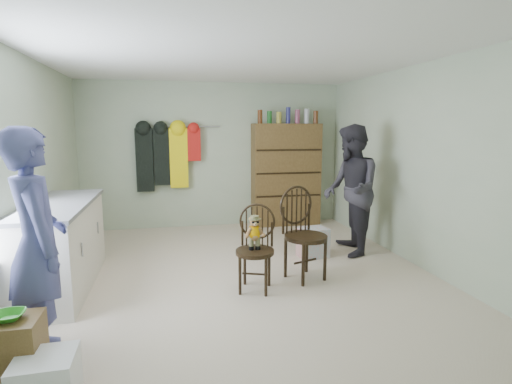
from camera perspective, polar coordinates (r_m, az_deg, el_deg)
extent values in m
plane|color=beige|center=(4.88, -2.42, -11.55)|extent=(5.00, 5.00, 0.00)
plane|color=#B3C0A0|center=(7.06, -5.95, 5.23)|extent=(4.50, 0.00, 4.50)
plane|color=#B3C0A0|center=(4.77, -30.28, 2.19)|extent=(0.00, 5.00, 5.00)
plane|color=#B3C0A0|center=(5.44, 21.58, 3.50)|extent=(0.00, 5.00, 5.00)
plane|color=white|center=(4.63, -2.64, 18.77)|extent=(5.00, 5.00, 0.00)
cube|color=silver|center=(4.83, -26.11, -7.12)|extent=(0.60, 1.80, 0.90)
cube|color=slate|center=(4.73, -26.50, -1.63)|extent=(0.64, 1.86, 0.04)
cylinder|color=#99999E|center=(4.31, -23.58, -7.57)|extent=(0.02, 0.02, 0.14)
cylinder|color=#99999E|center=(5.17, -21.65, -4.76)|extent=(0.02, 0.02, 0.14)
cube|color=brown|center=(3.21, -31.41, -19.43)|extent=(0.36, 0.31, 0.51)
imported|color=green|center=(3.10, -31.86, -14.83)|extent=(0.19, 0.19, 0.05)
cube|color=white|center=(3.02, -27.79, -22.91)|extent=(0.36, 0.35, 0.34)
cylinder|color=black|center=(4.27, -0.16, -8.53)|extent=(0.53, 0.53, 0.04)
cylinder|color=black|center=(4.24, -2.31, -11.89)|extent=(0.03, 0.03, 0.41)
cylinder|color=black|center=(4.20, 1.42, -12.09)|extent=(0.03, 0.03, 0.41)
cylinder|color=black|center=(4.50, -1.61, -10.62)|extent=(0.03, 0.03, 0.41)
cylinder|color=black|center=(4.46, 1.89, -10.80)|extent=(0.03, 0.03, 0.41)
torus|color=black|center=(4.35, 0.17, -4.21)|extent=(0.38, 0.17, 0.40)
cylinder|color=black|center=(4.40, -1.97, -5.89)|extent=(0.03, 0.03, 0.27)
cylinder|color=black|center=(4.35, 2.29, -6.05)|extent=(0.03, 0.03, 0.27)
cylinder|color=#ECA001|center=(4.22, -0.22, -5.69)|extent=(0.12, 0.12, 0.11)
cylinder|color=#475128|center=(4.25, -0.22, -7.11)|extent=(0.07, 0.07, 0.17)
sphere|color=#9E7042|center=(4.20, -0.22, -4.31)|extent=(0.10, 0.10, 0.10)
cylinder|color=#475128|center=(4.19, -0.22, -3.65)|extent=(0.09, 0.09, 0.03)
cube|color=black|center=(4.15, -0.08, -4.35)|extent=(0.07, 0.01, 0.02)
cylinder|color=black|center=(4.60, 7.12, -6.40)|extent=(0.61, 0.61, 0.05)
cylinder|color=black|center=(4.47, 6.76, -10.38)|extent=(0.04, 0.04, 0.47)
cylinder|color=black|center=(4.66, 9.83, -9.61)|extent=(0.04, 0.04, 0.47)
cylinder|color=black|center=(4.71, 4.24, -9.29)|extent=(0.04, 0.04, 0.47)
cylinder|color=black|center=(4.89, 7.26, -8.63)|extent=(0.04, 0.04, 0.47)
torus|color=black|center=(4.67, 5.74, -1.87)|extent=(0.44, 0.18, 0.46)
cylinder|color=black|center=(4.58, 3.91, -4.07)|extent=(0.03, 0.03, 0.32)
cylinder|color=black|center=(4.81, 7.57, -3.50)|extent=(0.03, 0.03, 0.32)
cube|color=#E57D72|center=(5.48, 8.13, -7.15)|extent=(0.41, 0.34, 0.39)
imported|color=#4C4F8C|center=(3.38, -28.77, -6.67)|extent=(0.65, 0.75, 1.74)
imported|color=#2D2B33|center=(5.56, 13.37, 0.25)|extent=(0.84, 0.98, 1.78)
cube|color=brown|center=(7.14, 4.30, 2.48)|extent=(1.20, 0.38, 1.80)
cube|color=black|center=(7.01, 4.70, -0.54)|extent=(1.16, 0.02, 0.03)
cube|color=black|center=(6.96, 4.74, 2.71)|extent=(1.16, 0.02, 0.03)
cube|color=black|center=(6.92, 4.79, 6.00)|extent=(1.16, 0.02, 0.03)
cylinder|color=#592D14|center=(6.88, 0.57, 10.72)|extent=(0.08, 0.08, 0.23)
cylinder|color=#19591E|center=(6.91, 1.94, 10.62)|extent=(0.08, 0.08, 0.21)
cylinder|color=#A59933|center=(6.96, 3.29, 10.54)|extent=(0.09, 0.09, 0.20)
cylinder|color=navy|center=(7.00, 4.63, 10.86)|extent=(0.07, 0.07, 0.28)
cylinder|color=#8C3F59|center=(7.05, 5.95, 10.67)|extent=(0.09, 0.09, 0.24)
cylinder|color=#B2B2B7|center=(7.11, 7.25, 10.69)|extent=(0.09, 0.09, 0.25)
cylinder|color=#592D14|center=(7.16, 8.53, 10.52)|extent=(0.08, 0.08, 0.22)
cylinder|color=#99999E|center=(6.95, -9.29, 9.23)|extent=(1.00, 0.02, 0.02)
cube|color=black|center=(6.92, -15.62, 4.41)|extent=(0.28, 0.10, 1.05)
cube|color=black|center=(6.90, -13.32, 4.91)|extent=(0.26, 0.10, 0.95)
cube|color=yellow|center=(6.90, -10.98, 4.78)|extent=(0.30, 0.10, 1.00)
cube|color=red|center=(6.90, -8.86, 6.70)|extent=(0.22, 0.10, 0.55)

